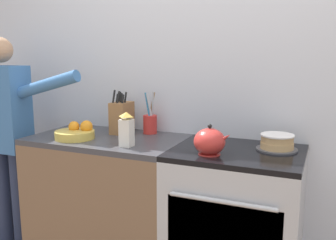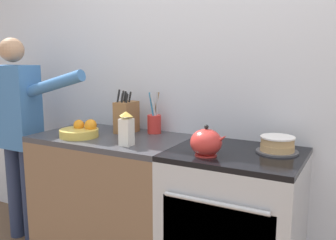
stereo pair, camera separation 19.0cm
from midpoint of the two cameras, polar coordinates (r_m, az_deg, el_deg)
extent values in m
cube|color=silver|center=(2.46, 9.62, 7.07)|extent=(8.00, 0.04, 2.60)
cube|color=brown|center=(2.64, -6.36, -12.19)|extent=(1.00, 0.60, 0.85)
cube|color=#3D3D42|center=(2.51, -6.56, -2.82)|extent=(1.00, 0.60, 0.03)
cube|color=#B7BABF|center=(2.30, 12.39, -15.82)|extent=(0.73, 0.60, 0.85)
cylinder|color=#B7BABF|center=(1.91, 10.00, -12.42)|extent=(0.55, 0.02, 0.02)
cube|color=black|center=(2.15, 12.84, -5.16)|extent=(0.73, 0.60, 0.03)
cylinder|color=#4C4C51|center=(2.19, 18.70, -4.62)|extent=(0.23, 0.23, 0.01)
cylinder|color=tan|center=(2.18, 18.73, -4.03)|extent=(0.18, 0.18, 0.04)
cylinder|color=tan|center=(2.18, 18.79, -3.09)|extent=(0.18, 0.18, 0.04)
cylinder|color=white|center=(2.17, 18.82, -2.52)|extent=(0.19, 0.19, 0.01)
cylinder|color=red|center=(2.04, 8.46, -5.29)|extent=(0.12, 0.12, 0.01)
ellipsoid|color=red|center=(2.02, 8.51, -3.41)|extent=(0.17, 0.17, 0.15)
cone|color=red|center=(1.99, 10.73, -2.93)|extent=(0.08, 0.04, 0.08)
sphere|color=black|center=(2.00, 8.57, -1.05)|extent=(0.02, 0.02, 0.02)
cube|color=olive|center=(2.58, -4.26, 0.42)|extent=(0.11, 0.16, 0.21)
cylinder|color=black|center=(2.54, -5.45, 3.65)|extent=(0.01, 0.04, 0.09)
cylinder|color=black|center=(2.52, -4.81, 3.55)|extent=(0.01, 0.04, 0.08)
cylinder|color=black|center=(2.51, -4.12, 3.28)|extent=(0.01, 0.03, 0.06)
cylinder|color=black|center=(2.58, -4.93, 3.42)|extent=(0.01, 0.03, 0.06)
cylinder|color=black|center=(2.56, -4.32, 3.46)|extent=(0.01, 0.03, 0.07)
cylinder|color=black|center=(2.54, -3.70, 3.50)|extent=(0.01, 0.03, 0.07)
cylinder|color=black|center=(2.61, -4.51, 3.63)|extent=(0.01, 0.03, 0.07)
cylinder|color=red|center=(2.56, 0.01, -0.65)|extent=(0.09, 0.09, 0.13)
cylinder|color=#A37A51|center=(2.56, 0.19, 1.65)|extent=(0.06, 0.01, 0.24)
cylinder|color=teal|center=(2.53, -0.28, 1.54)|extent=(0.06, 0.02, 0.24)
cylinder|color=#B7BABF|center=(2.55, 0.41, 1.65)|extent=(0.03, 0.03, 0.24)
cylinder|color=#B7BABF|center=(2.53, 0.02, 1.45)|extent=(0.05, 0.03, 0.23)
cylinder|color=gold|center=(2.50, -11.30, -1.97)|extent=(0.25, 0.25, 0.05)
sphere|color=orange|center=(2.50, -9.59, -0.81)|extent=(0.08, 0.08, 0.08)
sphere|color=orange|center=(2.54, -11.37, -0.76)|extent=(0.07, 0.07, 0.07)
cube|color=white|center=(2.22, -3.92, -1.88)|extent=(0.07, 0.07, 0.16)
pyramid|color=#E0BC4C|center=(2.20, -3.96, 0.93)|extent=(0.07, 0.07, 0.03)
cylinder|color=#283351|center=(3.15, -20.70, -10.15)|extent=(0.11, 0.11, 0.73)
cylinder|color=#283351|center=(3.04, -18.67, -10.79)|extent=(0.11, 0.11, 0.73)
cube|color=#3D70AD|center=(2.93, -20.49, 1.90)|extent=(0.34, 0.20, 0.61)
cylinder|color=#3D70AD|center=(2.63, -15.07, 5.30)|extent=(0.52, 0.08, 0.21)
sphere|color=tan|center=(2.91, -21.00, 9.93)|extent=(0.18, 0.18, 0.18)
camera|label=1|loc=(0.10, -87.56, 0.44)|focal=40.00mm
camera|label=2|loc=(0.10, 92.44, -0.44)|focal=40.00mm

